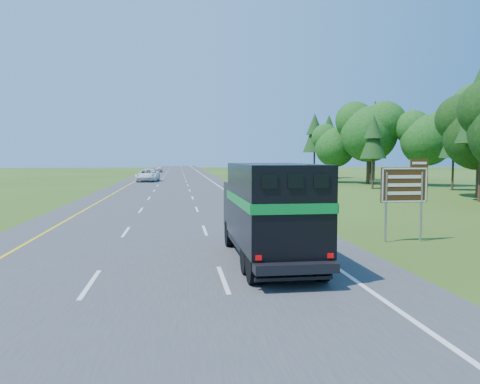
{
  "coord_description": "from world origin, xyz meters",
  "views": [
    {
      "loc": [
        0.57,
        -11.0,
        3.5
      ],
      "look_at": [
        4.12,
        15.43,
        1.51
      ],
      "focal_mm": 35.0,
      "sensor_mm": 36.0,
      "label": 1
    }
  ],
  "objects_px": {
    "horse_truck": "(270,210)",
    "white_suv": "(148,175)",
    "far_car": "(159,169)",
    "exit_sign": "(405,188)"
  },
  "relations": [
    {
      "from": "exit_sign",
      "to": "white_suv",
      "type": "bearing_deg",
      "value": 105.3
    },
    {
      "from": "far_car",
      "to": "exit_sign",
      "type": "relative_size",
      "value": 1.22
    },
    {
      "from": "horse_truck",
      "to": "exit_sign",
      "type": "distance_m",
      "value": 7.07
    },
    {
      "from": "white_suv",
      "to": "far_car",
      "type": "height_order",
      "value": "white_suv"
    },
    {
      "from": "horse_truck",
      "to": "exit_sign",
      "type": "xyz_separation_m",
      "value": [
        6.31,
        3.16,
        0.45
      ]
    },
    {
      "from": "white_suv",
      "to": "exit_sign",
      "type": "xyz_separation_m",
      "value": [
        13.47,
        -49.76,
        1.3
      ]
    },
    {
      "from": "horse_truck",
      "to": "far_car",
      "type": "relative_size",
      "value": 1.76
    },
    {
      "from": "horse_truck",
      "to": "white_suv",
      "type": "xyz_separation_m",
      "value": [
        -7.17,
        52.92,
        -0.85
      ]
    },
    {
      "from": "white_suv",
      "to": "far_car",
      "type": "relative_size",
      "value": 1.53
    },
    {
      "from": "horse_truck",
      "to": "white_suv",
      "type": "relative_size",
      "value": 1.15
    }
  ]
}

